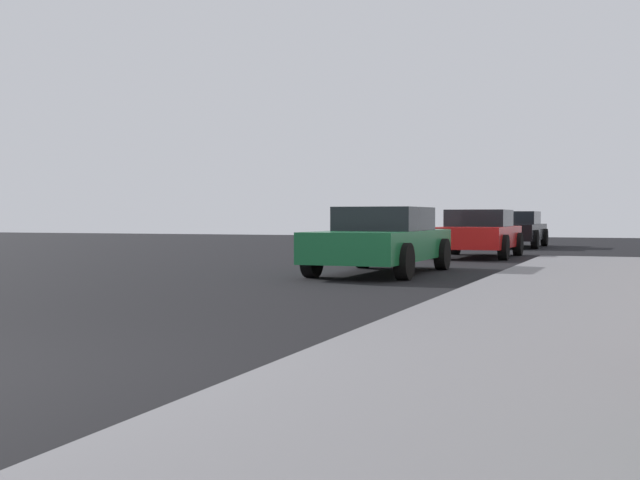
# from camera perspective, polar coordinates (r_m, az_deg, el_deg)

# --- Properties ---
(sidewalk) EXTENTS (4.00, 32.00, 0.15)m
(sidewalk) POSITION_cam_1_polar(r_m,az_deg,el_deg) (4.34, 18.60, -11.95)
(sidewalk) COLOR slate
(sidewalk) RESTS_ON ground_plane
(car_green) EXTENTS (1.92, 4.53, 1.27)m
(car_green) POSITION_cam_1_polar(r_m,az_deg,el_deg) (15.70, 4.36, 0.03)
(car_green) COLOR #196638
(car_green) RESTS_ON ground_plane
(car_red) EXTENTS (1.98, 4.06, 1.27)m
(car_red) POSITION_cam_1_polar(r_m,az_deg,el_deg) (22.27, 10.96, 0.48)
(car_red) COLOR red
(car_red) RESTS_ON ground_plane
(car_black) EXTENTS (2.07, 4.58, 1.27)m
(car_black) POSITION_cam_1_polar(r_m,az_deg,el_deg) (29.83, 13.33, 0.76)
(car_black) COLOR black
(car_black) RESTS_ON ground_plane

